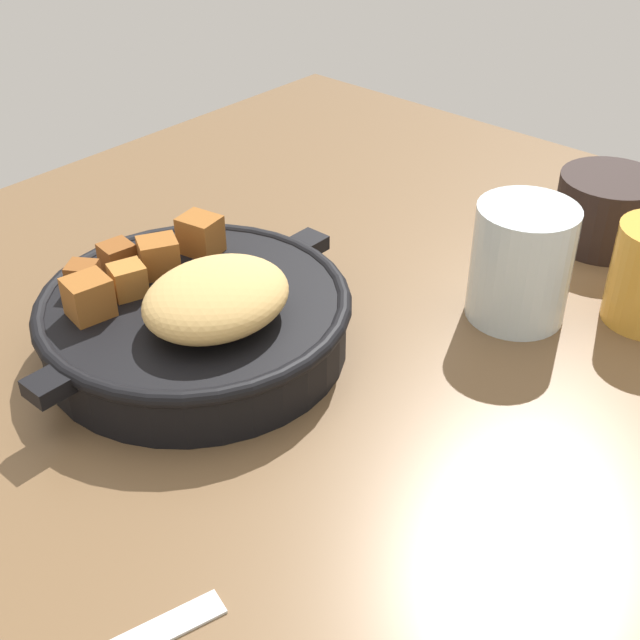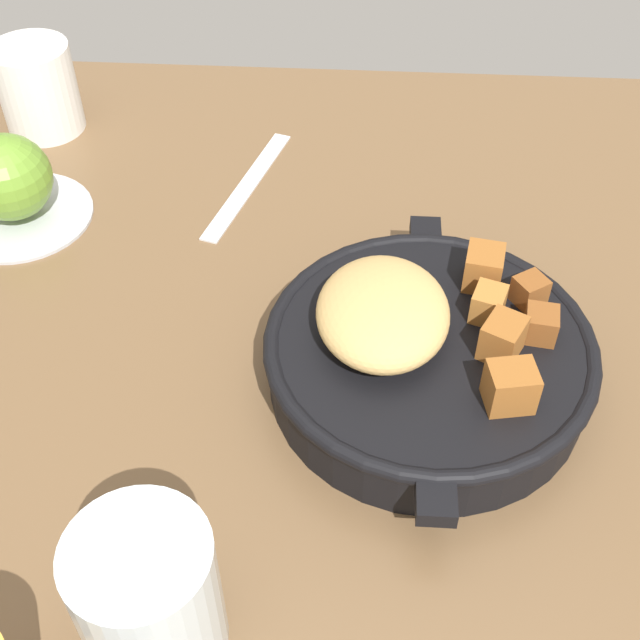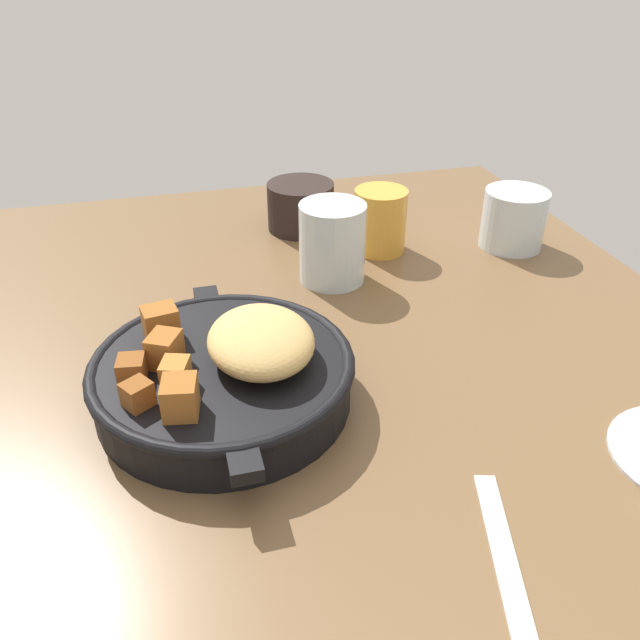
# 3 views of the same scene
# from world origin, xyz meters

# --- Properties ---
(ground_plane) EXTENTS (0.97, 0.87, 0.02)m
(ground_plane) POSITION_xyz_m (0.00, 0.00, -0.01)
(ground_plane) COLOR brown
(cast_iron_skillet) EXTENTS (0.27, 0.23, 0.08)m
(cast_iron_skillet) POSITION_xyz_m (0.05, -0.08, 0.03)
(cast_iron_skillet) COLOR black
(cast_iron_skillet) RESTS_ON ground_plane
(water_glass_tall) EXTENTS (0.08, 0.08, 0.09)m
(water_glass_tall) POSITION_xyz_m (-0.15, 0.07, 0.05)
(water_glass_tall) COLOR silver
(water_glass_tall) RESTS_ON ground_plane
(coffee_mug_dark) EXTENTS (0.09, 0.09, 0.06)m
(coffee_mug_dark) POSITION_xyz_m (-0.31, 0.07, 0.03)
(coffee_mug_dark) COLOR black
(coffee_mug_dark) RESTS_ON ground_plane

